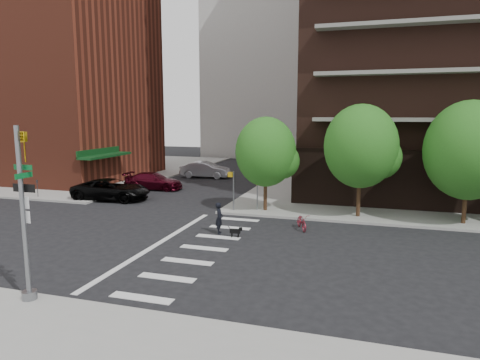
{
  "coord_description": "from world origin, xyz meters",
  "views": [
    {
      "loc": [
        10.61,
        -18.77,
        6.52
      ],
      "look_at": [
        3.0,
        6.0,
        2.5
      ],
      "focal_mm": 32.0,
      "sensor_mm": 36.0,
      "label": 1
    }
  ],
  "objects_px": {
    "dog_walker": "(219,218)",
    "parked_car_maroon": "(154,181)",
    "parked_car_black": "(111,190)",
    "fire_hydrant": "(76,194)",
    "traffic_signal": "(25,228)",
    "scooter": "(302,222)",
    "parked_car_silver": "(205,170)"
  },
  "relations": [
    {
      "from": "parked_car_maroon",
      "to": "dog_walker",
      "type": "xyz_separation_m",
      "value": [
        10.16,
        -11.37,
        0.13
      ]
    },
    {
      "from": "traffic_signal",
      "to": "parked_car_black",
      "type": "xyz_separation_m",
      "value": [
        -7.73,
        16.49,
        -1.89
      ]
    },
    {
      "from": "parked_car_black",
      "to": "parked_car_maroon",
      "type": "xyz_separation_m",
      "value": [
        0.86,
        5.07,
        -0.07
      ]
    },
    {
      "from": "fire_hydrant",
      "to": "parked_car_maroon",
      "type": "relative_size",
      "value": 0.14
    },
    {
      "from": "traffic_signal",
      "to": "parked_car_black",
      "type": "height_order",
      "value": "traffic_signal"
    },
    {
      "from": "traffic_signal",
      "to": "fire_hydrant",
      "type": "distance_m",
      "value": 18.42
    },
    {
      "from": "dog_walker",
      "to": "fire_hydrant",
      "type": "bearing_deg",
      "value": 51.38
    },
    {
      "from": "traffic_signal",
      "to": "parked_car_maroon",
      "type": "xyz_separation_m",
      "value": [
        -6.87,
        21.57,
        -1.96
      ]
    },
    {
      "from": "parked_car_black",
      "to": "parked_car_maroon",
      "type": "distance_m",
      "value": 5.14
    },
    {
      "from": "parked_car_black",
      "to": "dog_walker",
      "type": "height_order",
      "value": "dog_walker"
    },
    {
      "from": "parked_car_black",
      "to": "scooter",
      "type": "bearing_deg",
      "value": -111.02
    },
    {
      "from": "traffic_signal",
      "to": "parked_car_silver",
      "type": "bearing_deg",
      "value": 99.9
    },
    {
      "from": "fire_hydrant",
      "to": "parked_car_silver",
      "type": "height_order",
      "value": "parked_car_silver"
    },
    {
      "from": "parked_car_black",
      "to": "scooter",
      "type": "height_order",
      "value": "parked_car_black"
    },
    {
      "from": "parked_car_maroon",
      "to": "dog_walker",
      "type": "bearing_deg",
      "value": -142.76
    },
    {
      "from": "dog_walker",
      "to": "parked_car_maroon",
      "type": "bearing_deg",
      "value": 24.11
    },
    {
      "from": "fire_hydrant",
      "to": "scooter",
      "type": "relative_size",
      "value": 0.41
    },
    {
      "from": "parked_car_maroon",
      "to": "parked_car_silver",
      "type": "distance_m",
      "value": 7.93
    },
    {
      "from": "fire_hydrant",
      "to": "parked_car_black",
      "type": "relative_size",
      "value": 0.13
    },
    {
      "from": "parked_car_maroon",
      "to": "scooter",
      "type": "distance_m",
      "value": 17.08
    },
    {
      "from": "traffic_signal",
      "to": "parked_car_silver",
      "type": "height_order",
      "value": "traffic_signal"
    },
    {
      "from": "parked_car_maroon",
      "to": "fire_hydrant",
      "type": "bearing_deg",
      "value": 148.72
    },
    {
      "from": "fire_hydrant",
      "to": "parked_car_black",
      "type": "xyz_separation_m",
      "value": [
        2.3,
        1.2,
        0.26
      ]
    },
    {
      "from": "traffic_signal",
      "to": "parked_car_silver",
      "type": "distance_m",
      "value": 29.79
    },
    {
      "from": "parked_car_silver",
      "to": "dog_walker",
      "type": "distance_m",
      "value": 20.86
    },
    {
      "from": "traffic_signal",
      "to": "dog_walker",
      "type": "bearing_deg",
      "value": 72.12
    },
    {
      "from": "parked_car_silver",
      "to": "dog_walker",
      "type": "xyz_separation_m",
      "value": [
        8.4,
        -19.1,
        0.03
      ]
    },
    {
      "from": "fire_hydrant",
      "to": "parked_car_maroon",
      "type": "distance_m",
      "value": 7.02
    },
    {
      "from": "parked_car_silver",
      "to": "parked_car_black",
      "type": "bearing_deg",
      "value": 163.64
    },
    {
      "from": "fire_hydrant",
      "to": "parked_car_maroon",
      "type": "height_order",
      "value": "parked_car_maroon"
    },
    {
      "from": "parked_car_silver",
      "to": "parked_car_maroon",
      "type": "bearing_deg",
      "value": 162.36
    },
    {
      "from": "parked_car_black",
      "to": "parked_car_silver",
      "type": "bearing_deg",
      "value": -17.33
    }
  ]
}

